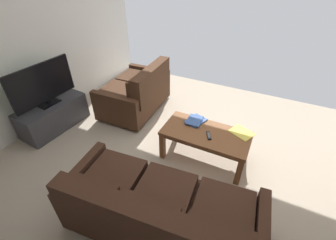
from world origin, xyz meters
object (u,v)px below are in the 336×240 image
Objects in this scene: sofa_main at (159,213)px; tv_stand at (53,116)px; book_stack at (195,121)px; loveseat_near at (137,92)px; tv_remote at (209,136)px; coffee_table at (206,136)px; flat_tv at (42,84)px; loose_magazine at (242,132)px.

tv_stand is at bearing -19.28° from sofa_main.
sofa_main reaches higher than book_stack.
loveseat_near is 8.28× the size of tv_remote.
coffee_table is at bearing 143.43° from book_stack.
loveseat_near is 1.31× the size of flat_tv.
tv_stand is (2.44, -0.85, -0.13)m from sofa_main.
flat_tv is 3.12× the size of book_stack.
tv_stand is at bearing 47.96° from loveseat_near.
loveseat_near is at bearing -132.05° from flat_tv.
book_stack is (0.17, -1.42, 0.13)m from sofa_main.
loose_magazine is (-2.91, -0.60, 0.25)m from tv_stand.
flat_tv is 2.99m from loose_magazine.
book_stack is 0.35m from tv_remote.
book_stack is 0.65m from loose_magazine.
book_stack is at bearing -39.19° from tv_remote.
flat_tv reaches higher than coffee_table.
loveseat_near is 1.66m from coffee_table.
flat_tv is 6.33× the size of tv_remote.
flat_tv reaches higher than tv_remote.
coffee_table is at bearing -92.29° from sofa_main.
tv_stand is at bearing -53.28° from loose_magazine.
sofa_main is 12.32× the size of tv_remote.
loveseat_near is at bearing -23.89° from coffee_table.
loveseat_near reaches higher than sofa_main.
tv_remote is at bearing 140.81° from book_stack.
tv_remote is (-0.06, 0.06, 0.08)m from coffee_table.
book_stack is at bearing -61.38° from loose_magazine.
sofa_main is at bearing 160.70° from flat_tv.
flat_tv is (2.44, -0.85, 0.44)m from sofa_main.
tv_remote is at bearing -172.39° from tv_stand.
sofa_main is 1.43m from book_stack.
flat_tv is (-0.00, -0.00, 0.57)m from tv_stand.
flat_tv is at bearing -114.98° from tv_stand.
coffee_table is 2.52m from tv_stand.
sofa_main is at bearing 6.86° from loose_magazine.
flat_tv reaches higher than book_stack.
flat_tv is (0.97, 1.07, 0.43)m from loveseat_near.
tv_remote is (-0.11, -1.19, 0.12)m from sofa_main.
loveseat_near reaches higher than loose_magazine.
tv_remote reaches higher than tv_stand.
loose_magazine is (-0.65, -0.04, -0.01)m from book_stack.
sofa_main is 1.95× the size of flat_tv.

